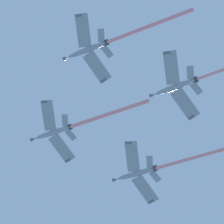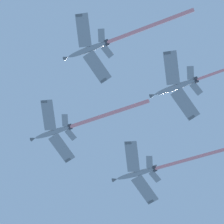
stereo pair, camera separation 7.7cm
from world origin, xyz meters
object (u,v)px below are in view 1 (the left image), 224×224
at_px(jet_lead, 73,126).
at_px(jet_left_wing, 108,42).
at_px(jet_right_wing, 154,169).
at_px(jet_slot, 187,83).

bearing_deg(jet_lead, jet_left_wing, -53.45).
bearing_deg(jet_left_wing, jet_right_wing, 83.30).
relative_size(jet_lead, jet_right_wing, 0.99).
bearing_deg(jet_slot, jet_right_wing, 121.61).
distance_m(jet_lead, jet_slot, 35.13).
height_order(jet_left_wing, jet_right_wing, jet_right_wing).
height_order(jet_lead, jet_right_wing, jet_lead).
relative_size(jet_right_wing, jet_slot, 1.11).
bearing_deg(jet_slot, jet_lead, 170.45).
bearing_deg(jet_slot, jet_left_wing, -139.57).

